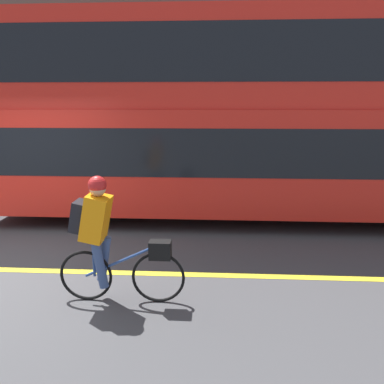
{
  "coord_description": "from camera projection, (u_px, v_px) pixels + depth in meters",
  "views": [
    {
      "loc": [
        3.22,
        -4.71,
        2.41
      ],
      "look_at": [
        2.9,
        1.07,
        1.0
      ],
      "focal_mm": 35.0,
      "sensor_mm": 36.0,
      "label": 1
    }
  ],
  "objects": [
    {
      "name": "trash_bin",
      "position": [
        110.0,
        168.0,
        10.71
      ],
      "size": [
        0.51,
        0.51,
        0.88
      ],
      "color": "#194C23",
      "rests_on": "sidewalk_curb"
    },
    {
      "name": "building_facade",
      "position": [
        105.0,
        61.0,
        11.06
      ],
      "size": [
        60.0,
        0.3,
        7.11
      ],
      "color": "brown",
      "rests_on": "ground_plane"
    },
    {
      "name": "sidewalk_curb",
      "position": [
        102.0,
        184.0,
        10.92
      ],
      "size": [
        60.0,
        1.7,
        0.1
      ],
      "color": "#A8A399",
      "rests_on": "ground_plane"
    },
    {
      "name": "cyclist_on_bike",
      "position": [
        106.0,
        236.0,
        4.45
      ],
      "size": [
        1.54,
        0.32,
        1.58
      ],
      "color": "black",
      "rests_on": "ground_plane"
    },
    {
      "name": "bus",
      "position": [
        268.0,
        112.0,
        7.55
      ],
      "size": [
        11.16,
        2.59,
        3.97
      ],
      "color": "black",
      "rests_on": "ground_plane"
    }
  ]
}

